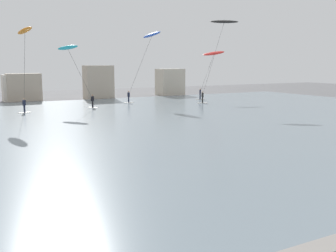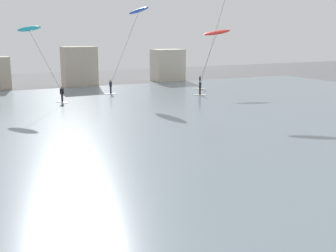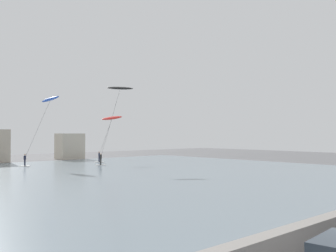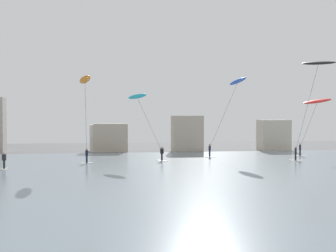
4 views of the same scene
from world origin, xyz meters
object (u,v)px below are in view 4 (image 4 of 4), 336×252
at_px(kitesurfer_blue, 236,86).
at_px(kitesurfer_red, 316,105).
at_px(kitesurfer_cyan, 140,104).
at_px(kitesurfer_orange, 85,87).
at_px(kitesurfer_black, 316,71).

height_order(kitesurfer_blue, kitesurfer_red, kitesurfer_blue).
distance_m(kitesurfer_cyan, kitesurfer_blue, 12.46).
bearing_deg(kitesurfer_orange, kitesurfer_black, -2.21).
distance_m(kitesurfer_orange, kitesurfer_black, 24.34).
bearing_deg(kitesurfer_cyan, kitesurfer_blue, 12.95).
relative_size(kitesurfer_black, kitesurfer_red, 1.48).
relative_size(kitesurfer_blue, kitesurfer_red, 1.32).
relative_size(kitesurfer_blue, kitesurfer_black, 0.90).
xyz_separation_m(kitesurfer_cyan, kitesurfer_blue, (11.93, 2.74, 2.32)).
distance_m(kitesurfer_blue, kitesurfer_red, 10.39).
bearing_deg(kitesurfer_blue, kitesurfer_cyan, -167.05).
relative_size(kitesurfer_cyan, kitesurfer_blue, 0.78).
height_order(kitesurfer_orange, kitesurfer_black, kitesurfer_black).
bearing_deg(kitesurfer_black, kitesurfer_red, 62.78).
relative_size(kitesurfer_cyan, kitesurfer_black, 0.70).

